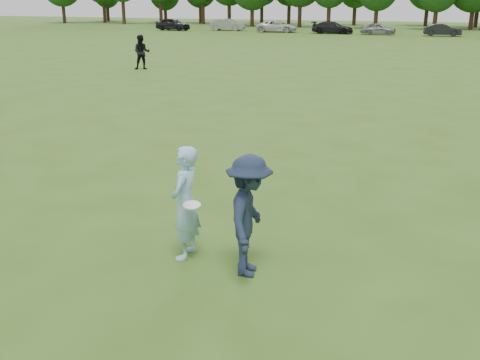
{
  "coord_description": "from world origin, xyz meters",
  "views": [
    {
      "loc": [
        2.74,
        -7.83,
        4.01
      ],
      "look_at": [
        -0.56,
        0.5,
        1.1
      ],
      "focal_mm": 42.0,
      "sensor_mm": 36.0,
      "label": 1
    }
  ],
  "objects": [
    {
      "name": "ground",
      "position": [
        0.0,
        0.0,
        0.0
      ],
      "size": [
        200.0,
        200.0,
        0.0
      ],
      "primitive_type": "plane",
      "color": "#385417",
      "rests_on": "ground"
    },
    {
      "name": "defender",
      "position": [
        0.01,
        -0.58,
        0.93
      ],
      "size": [
        0.91,
        1.32,
        1.87
      ],
      "primitive_type": "imported",
      "rotation": [
        0.0,
        0.0,
        1.76
      ],
      "color": "#1B263D",
      "rests_on": "ground"
    },
    {
      "name": "player_far_a",
      "position": [
        -14.93,
        21.17,
        0.99
      ],
      "size": [
        1.19,
        1.09,
        1.98
      ],
      "primitive_type": "imported",
      "rotation": [
        0.0,
        0.0,
        0.44
      ],
      "color": "black",
      "rests_on": "ground"
    },
    {
      "name": "car_f",
      "position": [
        -0.0,
        59.59,
        0.66
      ],
      "size": [
        4.16,
        1.84,
        1.33
      ],
      "primitive_type": "imported",
      "rotation": [
        0.0,
        0.0,
        1.68
      ],
      "color": "black",
      "rests_on": "ground"
    },
    {
      "name": "car_c",
      "position": [
        -19.3,
        60.2,
        0.7
      ],
      "size": [
        5.3,
        2.96,
        1.4
      ],
      "primitive_type": "imported",
      "rotation": [
        0.0,
        0.0,
        1.7
      ],
      "color": "silver",
      "rests_on": "ground"
    },
    {
      "name": "car_d",
      "position": [
        -12.29,
        59.71,
        0.7
      ],
      "size": [
        4.85,
        2.01,
        1.4
      ],
      "primitive_type": "imported",
      "rotation": [
        0.0,
        0.0,
        1.58
      ],
      "color": "black",
      "rests_on": "ground"
    },
    {
      "name": "car_b",
      "position": [
        -26.39,
        61.33,
        0.74
      ],
      "size": [
        4.56,
        1.84,
        1.47
      ],
      "primitive_type": "imported",
      "rotation": [
        0.0,
        0.0,
        1.63
      ],
      "color": "gray",
      "rests_on": "ground"
    },
    {
      "name": "thrower",
      "position": [
        -1.14,
        -0.41,
        0.92
      ],
      "size": [
        0.5,
        0.71,
        1.85
      ],
      "primitive_type": "imported",
      "rotation": [
        0.0,
        0.0,
        -1.48
      ],
      "color": "#94C8E6",
      "rests_on": "ground"
    },
    {
      "name": "car_a",
      "position": [
        -33.15,
        59.08,
        0.78
      ],
      "size": [
        4.79,
        2.39,
        1.57
      ],
      "primitive_type": "imported",
      "rotation": [
        0.0,
        0.0,
        1.45
      ],
      "color": "black",
      "rests_on": "ground"
    },
    {
      "name": "car_e",
      "position": [
        -6.96,
        59.63,
        0.67
      ],
      "size": [
        4.05,
        1.87,
        1.34
      ],
      "primitive_type": "imported",
      "rotation": [
        0.0,
        0.0,
        1.64
      ],
      "color": "slate",
      "rests_on": "ground"
    },
    {
      "name": "disc_in_play",
      "position": [
        -0.91,
        -0.61,
        0.99
      ],
      "size": [
        0.28,
        0.29,
        0.08
      ],
      "color": "white",
      "rests_on": "ground"
    }
  ]
}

